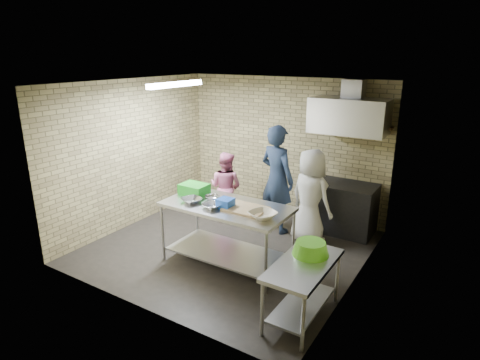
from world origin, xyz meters
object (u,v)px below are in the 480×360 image
at_px(bottle_red, 355,119).
at_px(side_counter, 302,291).
at_px(woman_white, 310,197).
at_px(prep_table, 227,234).
at_px(man_navy, 277,179).
at_px(blue_tub, 225,203).
at_px(woman_pink, 226,187).
at_px(green_basin, 311,248).
at_px(stove, 341,207).
at_px(green_crate, 194,189).

bearing_deg(bottle_red, side_counter, -82.38).
relative_size(bottle_red, woman_white, 0.11).
height_order(prep_table, man_navy, man_navy).
relative_size(blue_tub, bottle_red, 1.19).
xyz_separation_m(prep_table, bottle_red, (1.13, 2.34, 1.55)).
relative_size(blue_tub, woman_white, 0.13).
bearing_deg(man_navy, woman_pink, 22.69).
bearing_deg(woman_pink, woman_white, 176.02).
distance_m(side_counter, woman_white, 2.19).
bearing_deg(prep_table, woman_pink, 124.34).
bearing_deg(side_counter, woman_white, 110.46).
xyz_separation_m(woman_pink, woman_white, (1.73, -0.02, 0.14)).
distance_m(side_counter, blue_tub, 1.71).
bearing_deg(bottle_red, green_basin, -82.10).
height_order(stove, blue_tub, blue_tub).
bearing_deg(blue_tub, green_basin, -11.63).
xyz_separation_m(prep_table, green_basin, (1.51, -0.40, 0.35)).
xyz_separation_m(prep_table, woman_white, (0.78, 1.36, 0.34)).
distance_m(prep_table, side_counter, 1.67).
relative_size(prep_table, blue_tub, 9.00).
relative_size(green_crate, green_basin, 0.93).
xyz_separation_m(side_counter, stove, (-0.45, 2.75, 0.08)).
height_order(green_crate, woman_white, woman_white).
bearing_deg(green_crate, green_basin, -13.25).
bearing_deg(green_crate, bottle_red, 50.43).
xyz_separation_m(blue_tub, green_basin, (1.46, -0.30, -0.20)).
bearing_deg(bottle_red, woman_pink, -155.23).
xyz_separation_m(stove, man_navy, (-1.00, -0.60, 0.53)).
bearing_deg(blue_tub, green_crate, 163.65).
xyz_separation_m(side_counter, bottle_red, (-0.40, 2.99, 1.65)).
xyz_separation_m(man_navy, woman_white, (0.70, -0.14, -0.16)).
distance_m(stove, blue_tub, 2.50).
distance_m(prep_table, green_crate, 0.91).
distance_m(stove, green_crate, 2.73).
height_order(side_counter, woman_white, woman_white).
bearing_deg(blue_tub, man_navy, 88.96).
xyz_separation_m(blue_tub, woman_white, (0.73, 1.46, -0.21)).
distance_m(prep_table, stove, 2.36).
bearing_deg(stove, prep_table, -117.31).
bearing_deg(green_crate, stove, 47.97).
distance_m(green_crate, bottle_red, 3.04).
bearing_deg(side_counter, bottle_red, 97.62).
height_order(green_crate, woman_pink, woman_pink).
xyz_separation_m(green_crate, man_navy, (0.78, 1.38, -0.07)).
height_order(prep_table, stove, prep_table).
bearing_deg(stove, man_navy, -149.22).
bearing_deg(prep_table, green_crate, 170.27).
relative_size(green_crate, woman_pink, 0.31).
distance_m(prep_table, woman_pink, 1.68).
height_order(prep_table, green_crate, green_crate).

